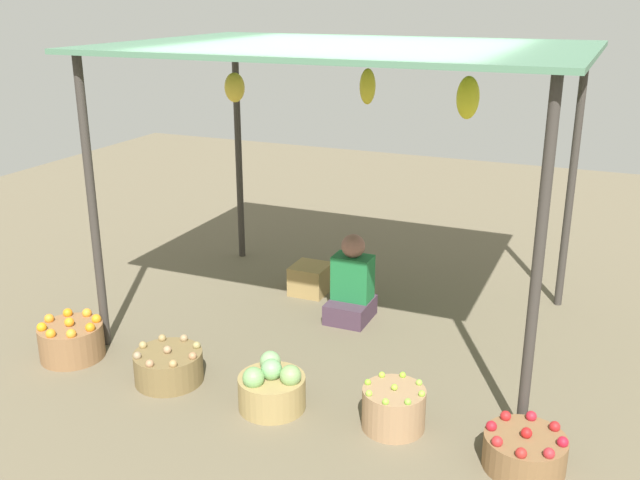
{
  "coord_description": "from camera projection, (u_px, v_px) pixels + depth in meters",
  "views": [
    {
      "loc": [
        2.07,
        -5.41,
        2.75
      ],
      "look_at": [
        0.0,
        -0.57,
        0.95
      ],
      "focal_mm": 40.51,
      "sensor_mm": 36.0,
      "label": 1
    }
  ],
  "objects": [
    {
      "name": "ground_plane",
      "position": [
        346.0,
        322.0,
        6.37
      ],
      "size": [
        14.0,
        14.0,
        0.0
      ],
      "primitive_type": "plane",
      "color": "#685E48"
    },
    {
      "name": "basket_cabbages",
      "position": [
        272.0,
        388.0,
        5.02
      ],
      "size": [
        0.47,
        0.47,
        0.37
      ],
      "color": "#9C834E",
      "rests_on": "ground"
    },
    {
      "name": "basket_red_apples",
      "position": [
        525.0,
        451.0,
        4.39
      ],
      "size": [
        0.5,
        0.5,
        0.27
      ],
      "color": "brown",
      "rests_on": "ground"
    },
    {
      "name": "basket_oranges",
      "position": [
        72.0,
        340.0,
        5.72
      ],
      "size": [
        0.5,
        0.5,
        0.34
      ],
      "color": "olive",
      "rests_on": "ground"
    },
    {
      "name": "wooden_crate_near_vendor",
      "position": [
        310.0,
        279.0,
        6.96
      ],
      "size": [
        0.34,
        0.35,
        0.28
      ],
      "primitive_type": "cube",
      "color": "#9D7E49",
      "rests_on": "ground"
    },
    {
      "name": "vendor_person",
      "position": [
        352.0,
        287.0,
        6.37
      ],
      "size": [
        0.36,
        0.44,
        0.78
      ],
      "color": "#442F3F",
      "rests_on": "ground"
    },
    {
      "name": "basket_potatoes",
      "position": [
        169.0,
        366.0,
        5.37
      ],
      "size": [
        0.51,
        0.51,
        0.29
      ],
      "color": "brown",
      "rests_on": "ground"
    },
    {
      "name": "market_stall_structure",
      "position": [
        350.0,
        65.0,
        5.65
      ],
      "size": [
        3.66,
        2.61,
        2.38
      ],
      "color": "#38332D",
      "rests_on": "ground"
    },
    {
      "name": "basket_limes",
      "position": [
        394.0,
        408.0,
        4.79
      ],
      "size": [
        0.42,
        0.42,
        0.32
      ],
      "color": "#9C7753",
      "rests_on": "ground"
    }
  ]
}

